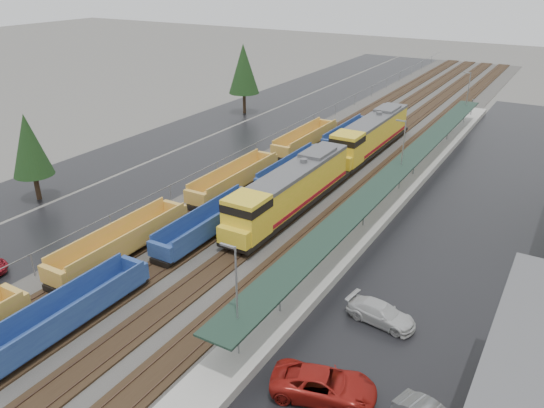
{
  "coord_description": "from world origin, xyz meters",
  "views": [
    {
      "loc": [
        24.16,
        -0.81,
        21.99
      ],
      "look_at": [
        1.56,
        37.35,
        2.0
      ],
      "focal_mm": 35.0,
      "sensor_mm": 36.0,
      "label": 1
    }
  ],
  "objects_px": {
    "locomotive_lead": "(289,191)",
    "parked_car_east_c": "(381,314)",
    "well_string_blue": "(148,263)",
    "locomotive_trail": "(370,135)",
    "well_string_yellow": "(122,243)",
    "parked_car_east_b": "(324,385)"
  },
  "relations": [
    {
      "from": "well_string_yellow",
      "to": "parked_car_east_b",
      "type": "relative_size",
      "value": 13.6
    },
    {
      "from": "well_string_blue",
      "to": "parked_car_east_c",
      "type": "relative_size",
      "value": 19.44
    },
    {
      "from": "parked_car_east_b",
      "to": "parked_car_east_c",
      "type": "bearing_deg",
      "value": -19.12
    },
    {
      "from": "locomotive_lead",
      "to": "parked_car_east_c",
      "type": "xyz_separation_m",
      "value": [
        13.51,
        -11.67,
        -1.81
      ]
    },
    {
      "from": "well_string_blue",
      "to": "parked_car_east_c",
      "type": "height_order",
      "value": "well_string_blue"
    },
    {
      "from": "locomotive_trail",
      "to": "well_string_yellow",
      "type": "relative_size",
      "value": 0.26
    },
    {
      "from": "locomotive_trail",
      "to": "well_string_blue",
      "type": "relative_size",
      "value": 0.23
    },
    {
      "from": "parked_car_east_b",
      "to": "well_string_blue",
      "type": "bearing_deg",
      "value": 58.65
    },
    {
      "from": "locomotive_lead",
      "to": "parked_car_east_c",
      "type": "bearing_deg",
      "value": -40.82
    },
    {
      "from": "well_string_yellow",
      "to": "parked_car_east_c",
      "type": "relative_size",
      "value": 16.81
    },
    {
      "from": "locomotive_trail",
      "to": "well_string_blue",
      "type": "distance_m",
      "value": 36.41
    },
    {
      "from": "locomotive_trail",
      "to": "parked_car_east_c",
      "type": "xyz_separation_m",
      "value": [
        13.51,
        -32.67,
        -1.81
      ]
    },
    {
      "from": "well_string_yellow",
      "to": "parked_car_east_c",
      "type": "height_order",
      "value": "well_string_yellow"
    },
    {
      "from": "parked_car_east_c",
      "to": "parked_car_east_b",
      "type": "bearing_deg",
      "value": -175.36
    },
    {
      "from": "locomotive_lead",
      "to": "well_string_yellow",
      "type": "relative_size",
      "value": 0.26
    },
    {
      "from": "locomotive_lead",
      "to": "well_string_yellow",
      "type": "bearing_deg",
      "value": -119.85
    },
    {
      "from": "parked_car_east_c",
      "to": "well_string_yellow",
      "type": "bearing_deg",
      "value": 103.48
    },
    {
      "from": "locomotive_lead",
      "to": "well_string_blue",
      "type": "height_order",
      "value": "locomotive_lead"
    },
    {
      "from": "well_string_yellow",
      "to": "well_string_blue",
      "type": "height_order",
      "value": "well_string_yellow"
    },
    {
      "from": "parked_car_east_b",
      "to": "parked_car_east_c",
      "type": "height_order",
      "value": "parked_car_east_b"
    },
    {
      "from": "locomotive_lead",
      "to": "parked_car_east_c",
      "type": "distance_m",
      "value": 17.94
    },
    {
      "from": "well_string_yellow",
      "to": "parked_car_east_b",
      "type": "height_order",
      "value": "well_string_yellow"
    }
  ]
}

